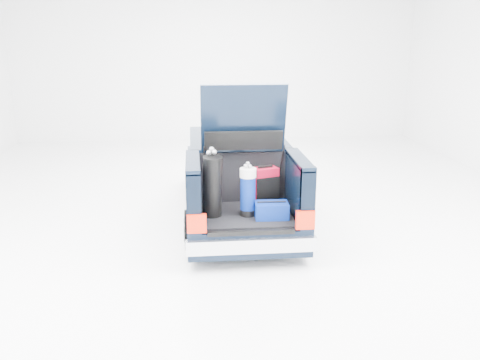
{
  "coord_description": "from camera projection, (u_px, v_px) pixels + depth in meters",
  "views": [
    {
      "loc": [
        -0.77,
        -8.55,
        3.17
      ],
      "look_at": [
        0.0,
        -0.5,
        0.83
      ],
      "focal_mm": 38.0,
      "sensor_mm": 36.0,
      "label": 1
    }
  ],
  "objects": [
    {
      "name": "red_suitcase",
      "position": [
        265.0,
        186.0,
        7.87
      ],
      "size": [
        0.43,
        0.35,
        0.62
      ],
      "rotation": [
        0.0,
        0.0,
        0.31
      ],
      "color": "maroon",
      "rests_on": "car"
    },
    {
      "name": "ground",
      "position": [
        237.0,
        217.0,
        9.12
      ],
      "size": [
        14.0,
        14.0,
        0.0
      ],
      "primitive_type": "plane",
      "color": "white",
      "rests_on": "ground"
    },
    {
      "name": "black_golf_bag",
      "position": [
        212.0,
        186.0,
        7.29
      ],
      "size": [
        0.37,
        0.43,
        1.02
      ],
      "rotation": [
        0.0,
        0.0,
        0.27
      ],
      "color": "black",
      "rests_on": "car"
    },
    {
      "name": "blue_duffel",
      "position": [
        271.0,
        210.0,
        7.33
      ],
      "size": [
        0.49,
        0.33,
        0.25
      ],
      "rotation": [
        0.0,
        0.0,
        -0.03
      ],
      "color": "navy",
      "rests_on": "car"
    },
    {
      "name": "blue_golf_bag",
      "position": [
        248.0,
        191.0,
        7.37
      ],
      "size": [
        0.25,
        0.25,
        0.8
      ],
      "rotation": [
        0.0,
        0.0,
        -0.06
      ],
      "color": "black",
      "rests_on": "car"
    },
    {
      "name": "car",
      "position": [
        237.0,
        179.0,
        9.04
      ],
      "size": [
        1.87,
        4.65,
        2.47
      ],
      "color": "black",
      "rests_on": "ground"
    }
  ]
}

